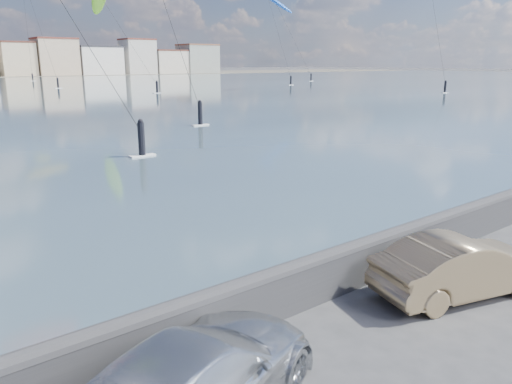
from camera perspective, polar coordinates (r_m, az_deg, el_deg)
seawall at (r=9.59m, az=0.18°, el=-11.93°), size 400.00×0.36×1.08m
car_silver at (r=7.25m, az=-7.28°, el=-20.82°), size 5.05×3.42×1.36m
car_champagne at (r=11.60m, az=22.40°, el=-7.85°), size 4.16×2.41×1.30m
kitesurfer_3 at (r=139.69m, az=2.24°, el=20.87°), size 8.68×17.04×23.52m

